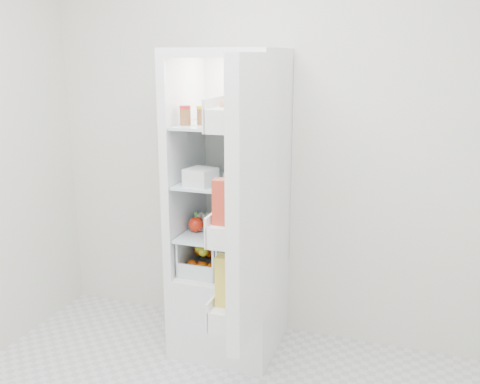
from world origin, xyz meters
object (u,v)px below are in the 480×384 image
at_px(mushroom_bowl, 204,222).
at_px(fridge_door, 247,205).
at_px(refrigerator, 232,241).
at_px(red_cabbage, 240,215).

relative_size(mushroom_bowl, fridge_door, 0.10).
height_order(refrigerator, mushroom_bowl, refrigerator).
distance_m(refrigerator, fridge_door, 0.83).
bearing_deg(refrigerator, red_cabbage, 21.96).
bearing_deg(fridge_door, refrigerator, 24.64).
xyz_separation_m(red_cabbage, fridge_door, (0.26, -0.66, 0.26)).
relative_size(refrigerator, fridge_door, 1.38).
xyz_separation_m(red_cabbage, mushroom_bowl, (-0.21, -0.05, -0.05)).
relative_size(red_cabbage, fridge_door, 0.12).
bearing_deg(red_cabbage, fridge_door, -68.19).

